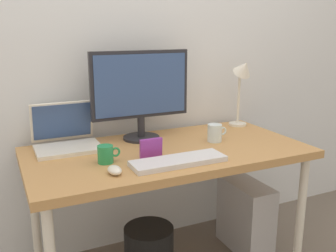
# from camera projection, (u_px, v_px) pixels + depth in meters

# --- Properties ---
(back_wall) EXTENTS (4.40, 0.04, 2.60)m
(back_wall) POSITION_uv_depth(u_px,v_px,m) (137.00, 29.00, 2.16)
(back_wall) COLOR silver
(back_wall) RESTS_ON ground_plane
(desk) EXTENTS (1.41, 0.71, 0.71)m
(desk) POSITION_uv_depth(u_px,v_px,m) (168.00, 160.00, 1.96)
(desk) COLOR #B7844C
(desk) RESTS_ON ground_plane
(monitor) EXTENTS (0.55, 0.20, 0.48)m
(monitor) POSITION_uv_depth(u_px,v_px,m) (141.00, 90.00, 2.05)
(monitor) COLOR #232328
(monitor) RESTS_ON desk
(laptop) EXTENTS (0.32, 0.27, 0.23)m
(laptop) POSITION_uv_depth(u_px,v_px,m) (66.00, 137.00, 1.95)
(laptop) COLOR silver
(laptop) RESTS_ON desk
(desk_lamp) EXTENTS (0.11, 0.16, 0.43)m
(desk_lamp) POSITION_uv_depth(u_px,v_px,m) (243.00, 78.00, 2.31)
(desk_lamp) COLOR silver
(desk_lamp) RESTS_ON desk
(keyboard) EXTENTS (0.44, 0.14, 0.02)m
(keyboard) POSITION_uv_depth(u_px,v_px,m) (178.00, 161.00, 1.73)
(keyboard) COLOR silver
(keyboard) RESTS_ON desk
(mouse) EXTENTS (0.06, 0.09, 0.03)m
(mouse) POSITION_uv_depth(u_px,v_px,m) (115.00, 170.00, 1.61)
(mouse) COLOR silver
(mouse) RESTS_ON desk
(coffee_mug) EXTENTS (0.11, 0.07, 0.08)m
(coffee_mug) POSITION_uv_depth(u_px,v_px,m) (106.00, 154.00, 1.73)
(coffee_mug) COLOR #268C4C
(coffee_mug) RESTS_ON desk
(glass_cup) EXTENTS (0.11, 0.08, 0.09)m
(glass_cup) POSITION_uv_depth(u_px,v_px,m) (215.00, 133.00, 2.06)
(glass_cup) COLOR silver
(glass_cup) RESTS_ON desk
(photo_frame) EXTENTS (0.11, 0.02, 0.09)m
(photo_frame) POSITION_uv_depth(u_px,v_px,m) (151.00, 148.00, 1.80)
(photo_frame) COLOR purple
(photo_frame) RESTS_ON desk
(computer_tower) EXTENTS (0.18, 0.36, 0.42)m
(computer_tower) POSITION_uv_depth(u_px,v_px,m) (245.00, 216.00, 2.30)
(computer_tower) COLOR #B2B2B7
(computer_tower) RESTS_ON ground_plane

